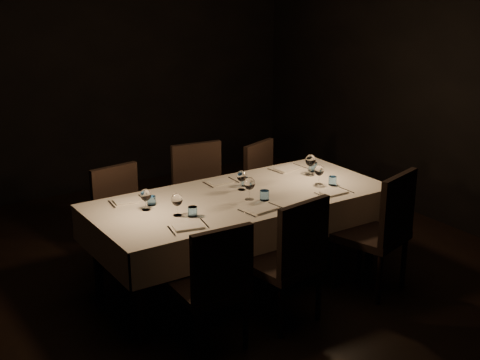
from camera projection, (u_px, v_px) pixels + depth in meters
room at (240, 109)px, 5.34m from camera, size 5.01×6.01×3.01m
dining_table at (240, 204)px, 5.59m from camera, size 2.52×1.12×0.76m
chair_near_left at (214, 282)px, 4.58m from camera, size 0.48×0.48×0.95m
place_setting_near_left at (184, 211)px, 5.03m from camera, size 0.34×0.40×0.18m
chair_near_center at (290, 256)px, 4.92m from camera, size 0.55×0.55×1.01m
place_setting_near_center at (257, 194)px, 5.38m from camera, size 0.36×0.41×0.19m
chair_near_right at (381, 227)px, 5.42m from camera, size 0.62×0.62×1.04m
place_setting_near_right at (327, 179)px, 5.76m from camera, size 0.31×0.40×0.18m
chair_far_left at (122, 214)px, 5.84m from camera, size 0.50×0.50×0.93m
place_setting_far_left at (141, 198)px, 5.30m from camera, size 0.32×0.40×0.17m
chair_far_center at (202, 194)px, 6.24m from camera, size 0.55×0.55×1.01m
place_setting_far_center at (236, 179)px, 5.77m from camera, size 0.31×0.40×0.17m
chair_far_right at (267, 184)px, 6.66m from camera, size 0.57×0.57×0.92m
place_setting_far_right at (304, 165)px, 6.15m from camera, size 0.36×0.42×0.20m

